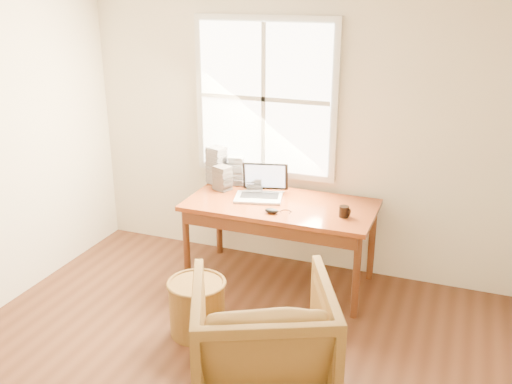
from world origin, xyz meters
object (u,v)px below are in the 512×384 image
Objects in this scene: armchair at (262,339)px; wicker_stool at (197,308)px; laptop at (258,181)px; coffee_mug at (344,212)px; desk at (281,205)px; cd_stack_a at (236,170)px.

wicker_stool is at bearing -58.52° from armchair.
laptop is (0.12, 0.99, 0.71)m from wicker_stool.
armchair is at bearing -97.95° from coffee_mug.
desk is at bearing -19.77° from laptop.
laptop is (-0.58, 1.46, 0.52)m from armchair.
armchair is 3.29× the size of cd_stack_a.
armchair is at bearing -82.42° from laptop.
coffee_mug is (0.78, -0.13, -0.12)m from laptop.
cd_stack_a reaches higher than armchair.
desk is 0.28m from laptop.
wicker_stool is at bearing -108.79° from desk.
laptop is at bearing -41.79° from cd_stack_a.
cd_stack_a is (-0.21, 1.28, 0.67)m from wicker_stool.
desk is 5.97× the size of cd_stack_a.
wicker_stool is 0.90× the size of laptop.
armchair is 1.89× the size of laptop.
laptop is 5.20× the size of coffee_mug.
armchair is 9.81× the size of coffee_mug.
desk is 1.15m from wicker_stool.
coffee_mug is at bearing -10.89° from desk.
cd_stack_a is at bearing -87.26° from armchair.
cd_stack_a is at bearing 159.72° from coffee_mug.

